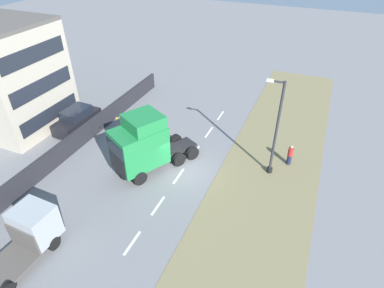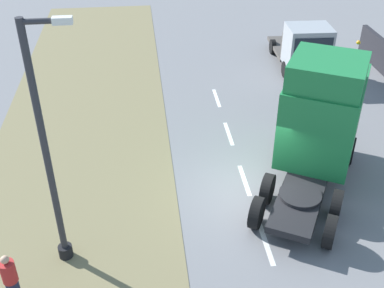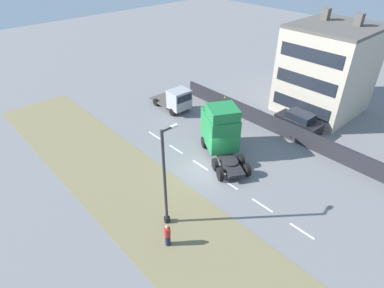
# 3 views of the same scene
# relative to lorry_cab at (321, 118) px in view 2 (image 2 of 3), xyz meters

# --- Properties ---
(ground_plane) EXTENTS (120.00, 120.00, 0.00)m
(ground_plane) POSITION_rel_lorry_cab_xyz_m (-2.60, -1.17, -2.27)
(ground_plane) COLOR slate
(ground_plane) RESTS_ON ground
(grass_verge) EXTENTS (7.00, 44.00, 0.01)m
(grass_verge) POSITION_rel_lorry_cab_xyz_m (-8.60, -1.17, -2.26)
(grass_verge) COLOR olive
(grass_verge) RESTS_ON ground
(lane_markings) EXTENTS (0.16, 17.80, 0.00)m
(lane_markings) POSITION_rel_lorry_cab_xyz_m (-2.60, -1.87, -2.27)
(lane_markings) COLOR white
(lane_markings) RESTS_ON ground
(lorry_cab) EXTENTS (5.19, 6.64, 4.67)m
(lorry_cab) POSITION_rel_lorry_cab_xyz_m (0.00, 0.00, 0.00)
(lorry_cab) COLOR black
(lorry_cab) RESTS_ON ground
(flatbed_truck) EXTENTS (2.35, 5.22, 2.60)m
(flatbed_truck) POSITION_rel_lorry_cab_xyz_m (2.23, 8.49, -0.90)
(flatbed_truck) COLOR #999EA3
(flatbed_truck) RESTS_ON ground
(lamp_post) EXTENTS (1.33, 0.41, 7.19)m
(lamp_post) POSITION_rel_lorry_cab_xyz_m (-8.53, -3.29, 0.96)
(lamp_post) COLOR black
(lamp_post) RESTS_ON ground
(pedestrian) EXTENTS (0.39, 0.39, 1.69)m
(pedestrian) POSITION_rel_lorry_cab_xyz_m (-9.73, -4.81, -1.44)
(pedestrian) COLOR #1E233D
(pedestrian) RESTS_ON ground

